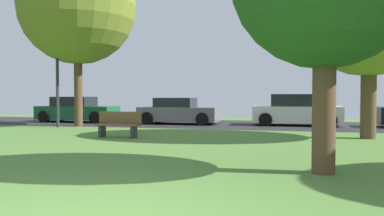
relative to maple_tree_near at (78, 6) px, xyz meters
The scene contains 7 objects.
road_strip 9.98m from the maple_tree_near, 21.87° to the left, with size 44.00×6.40×0.01m, color #28282B.
maple_tree_near is the anchor object (origin of this frame).
parked_car_green 5.99m from the maple_tree_near, 121.88° to the left, with size 4.36×1.93×1.40m.
parked_car_grey 7.09m from the maple_tree_near, 32.91° to the left, with size 4.05×2.00×1.35m.
parked_car_white 11.63m from the maple_tree_near, 17.30° to the left, with size 4.16×2.10×1.53m.
park_bench 7.72m from the maple_tree_near, 45.98° to the right, with size 1.60×0.45×0.90m.
street_lamp_post 3.57m from the maple_tree_near, 130.24° to the right, with size 0.14×0.14×4.50m, color #2D2D33.
Camera 1 is at (2.27, -3.95, 1.48)m, focal length 37.10 mm.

